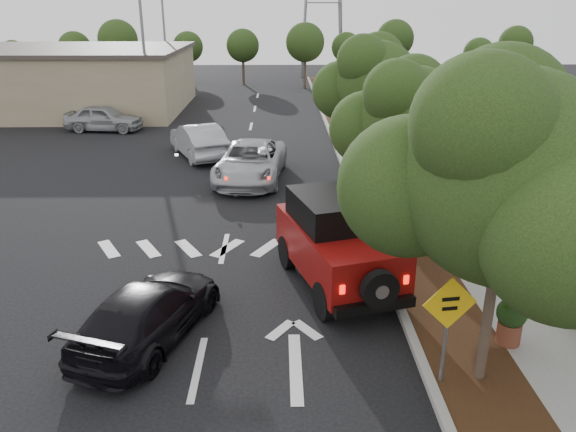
{
  "coord_description": "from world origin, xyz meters",
  "views": [
    {
      "loc": [
        1.69,
        -9.63,
        6.99
      ],
      "look_at": [
        1.89,
        3.0,
        2.18
      ],
      "focal_mm": 35.0,
      "sensor_mm": 36.0,
      "label": 1
    }
  ],
  "objects_px": {
    "silver_suv_ahead": "(251,162)",
    "speed_hump_sign": "(448,316)",
    "red_jeep": "(335,239)",
    "black_suv_oncoming": "(149,312)"
  },
  "relations": [
    {
      "from": "silver_suv_ahead",
      "to": "speed_hump_sign",
      "type": "xyz_separation_m",
      "value": [
        4.3,
        -13.73,
        0.78
      ]
    },
    {
      "from": "red_jeep",
      "to": "silver_suv_ahead",
      "type": "bearing_deg",
      "value": 89.16
    },
    {
      "from": "black_suv_oncoming",
      "to": "speed_hump_sign",
      "type": "xyz_separation_m",
      "value": [
        6.0,
        -1.81,
        0.91
      ]
    },
    {
      "from": "silver_suv_ahead",
      "to": "speed_hump_sign",
      "type": "height_order",
      "value": "speed_hump_sign"
    },
    {
      "from": "speed_hump_sign",
      "to": "silver_suv_ahead",
      "type": "bearing_deg",
      "value": 99.41
    },
    {
      "from": "black_suv_oncoming",
      "to": "speed_hump_sign",
      "type": "distance_m",
      "value": 6.33
    },
    {
      "from": "silver_suv_ahead",
      "to": "speed_hump_sign",
      "type": "relative_size",
      "value": 2.5
    },
    {
      "from": "red_jeep",
      "to": "black_suv_oncoming",
      "type": "height_order",
      "value": "red_jeep"
    },
    {
      "from": "black_suv_oncoming",
      "to": "speed_hump_sign",
      "type": "bearing_deg",
      "value": -178.23
    },
    {
      "from": "black_suv_oncoming",
      "to": "red_jeep",
      "type": "bearing_deg",
      "value": -130.37
    }
  ]
}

